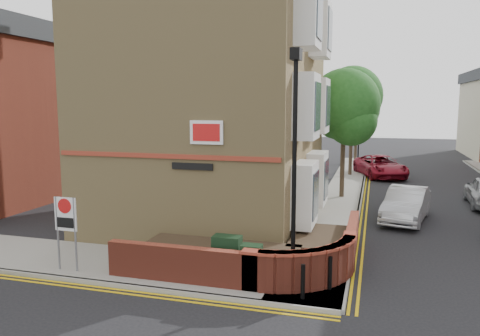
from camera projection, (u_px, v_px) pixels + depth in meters
name	position (u px, v px, depth m)	size (l,w,h in m)	color
ground	(223.00, 300.00, 12.05)	(120.00, 120.00, 0.00)	black
pavement_corner	(131.00, 266.00, 14.43)	(13.00, 3.00, 0.12)	gray
pavement_main	(344.00, 191.00, 26.70)	(2.00, 32.00, 0.12)	gray
kerb_side	(104.00, 283.00, 13.01)	(13.00, 0.15, 0.12)	gray
kerb_main_near	(362.00, 192.00, 26.42)	(0.15, 32.00, 0.12)	gray
yellow_lines_side	(98.00, 289.00, 12.78)	(13.00, 0.28, 0.01)	gold
yellow_lines_main	(367.00, 193.00, 26.36)	(0.28, 32.00, 0.01)	gold
corner_building	(218.00, 74.00, 19.58)	(8.95, 10.40, 13.60)	tan
garden_wall	(248.00, 268.00, 14.42)	(6.80, 6.00, 1.20)	maroon
lamppost	(294.00, 168.00, 12.28)	(0.25, 0.50, 6.30)	black
utility_cabinet_large	(227.00, 256.00, 13.27)	(0.80, 0.45, 1.20)	black
utility_cabinet_small	(252.00, 264.00, 12.77)	(0.55, 0.40, 1.10)	black
bollard_near	(303.00, 282.00, 11.79)	(0.11, 0.11, 0.90)	black
bollard_far	(330.00, 273.00, 12.39)	(0.11, 0.11, 0.90)	black
zone_sign	(66.00, 220.00, 13.68)	(0.72, 0.07, 2.20)	slate
tree_near	(344.00, 109.00, 24.20)	(3.64, 3.65, 6.70)	#382B1E
tree_mid	(352.00, 101.00, 31.74)	(4.03, 4.03, 7.42)	#382B1E
tree_far	(357.00, 104.00, 39.38)	(3.81, 3.81, 7.00)	#382B1E
traffic_light_assembly	(359.00, 133.00, 34.77)	(0.20, 0.16, 4.20)	black
silver_car_near	(406.00, 204.00, 20.07)	(1.52, 4.36, 1.44)	#B4B6BC
red_car_main	(380.00, 166.00, 32.05)	(2.45, 5.31, 1.48)	maroon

